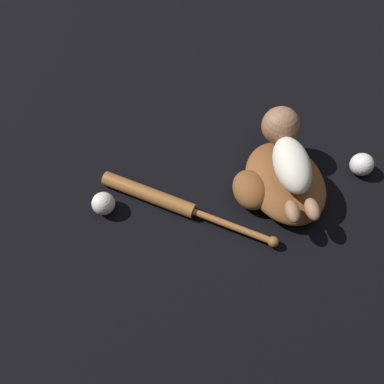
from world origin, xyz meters
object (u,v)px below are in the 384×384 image
baby_figure (287,150)px  baseball_spare (362,164)px  baseball_bat (165,201)px  baseball_glove (279,183)px  baseball (103,203)px

baby_figure → baseball_spare: bearing=-80.1°
baby_figure → baseball_bat: 0.40m
baseball_glove → baseball_spare: 0.29m
baseball_bat → baseball: baseball is taller
baby_figure → baseball_spare: 0.28m
baseball_bat → baseball: size_ratio=7.81×
baseball_glove → baby_figure: size_ratio=1.00×
baseball_bat → baseball_glove: bearing=-76.2°
baseball_bat → baseball_spare: size_ratio=7.48×
baseball_glove → baseball: size_ratio=5.22×
baseball_glove → baby_figure: 0.11m
baseball_bat → baseball: bearing=101.1°
baby_figure → baseball_spare: size_ratio=5.02×
baby_figure → baseball_spare: baby_figure is taller
baby_figure → baseball_glove: bearing=173.4°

